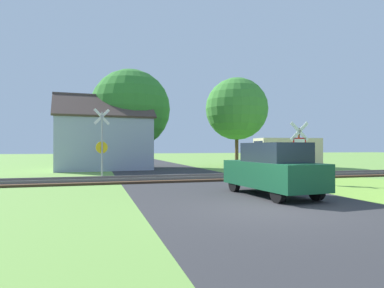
% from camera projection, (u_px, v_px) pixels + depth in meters
% --- Properties ---
extents(ground_plane, '(160.00, 160.00, 0.00)m').
position_uv_depth(ground_plane, '(274.00, 210.00, 8.92)').
color(ground_plane, '#6B9942').
extents(road_asphalt, '(6.76, 80.00, 0.01)m').
position_uv_depth(road_asphalt, '(242.00, 199.00, 10.84)').
color(road_asphalt, '#2D2D30').
rests_on(road_asphalt, ground).
extents(rail_track, '(60.00, 2.60, 0.22)m').
position_uv_depth(rail_track, '(188.00, 179.00, 17.11)').
color(rail_track, '#422D1E').
rests_on(rail_track, ground).
extents(stop_sign_near, '(0.87, 0.19, 2.78)m').
position_uv_depth(stop_sign_near, '(299.00, 148.00, 15.25)').
color(stop_sign_near, brown).
rests_on(stop_sign_near, ground).
extents(crossing_sign_far, '(0.86, 0.24, 3.71)m').
position_uv_depth(crossing_sign_far, '(102.00, 140.00, 18.32)').
color(crossing_sign_far, '#9E9EA5').
rests_on(crossing_sign_far, ground).
extents(house, '(7.25, 5.64, 5.52)m').
position_uv_depth(house, '(103.00, 141.00, 25.16)').
color(house, '#99A3B7').
rests_on(house, ground).
extents(tree_center, '(6.27, 6.27, 7.78)m').
position_uv_depth(tree_center, '(130.00, 109.00, 27.07)').
color(tree_center, '#513823').
rests_on(tree_center, ground).
extents(tree_right, '(5.38, 5.38, 7.64)m').
position_uv_depth(tree_right, '(237.00, 109.00, 29.57)').
color(tree_right, '#513823').
rests_on(tree_right, ground).
extents(mail_truck, '(5.06, 2.34, 2.24)m').
position_uv_depth(mail_truck, '(285.00, 153.00, 23.33)').
color(mail_truck, beige).
rests_on(mail_truck, ground).
extents(parked_car, '(1.96, 4.12, 1.78)m').
position_uv_depth(parked_car, '(273.00, 169.00, 11.43)').
color(parked_car, '#144C2D').
rests_on(parked_car, ground).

